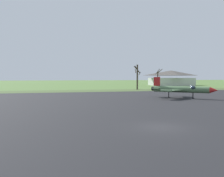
% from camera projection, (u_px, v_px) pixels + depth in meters
% --- Properties ---
extents(ground_plane, '(600.00, 600.00, 0.00)m').
position_uv_depth(ground_plane, '(161.00, 128.00, 19.54)').
color(ground_plane, '#4C6B33').
extents(asphalt_apron, '(101.36, 58.86, 0.05)m').
position_uv_depth(asphalt_apron, '(110.00, 104.00, 36.61)').
color(asphalt_apron, black).
rests_on(asphalt_apron, ground).
extents(grass_verge_strip, '(161.36, 12.00, 0.06)m').
position_uv_depth(grass_verge_strip, '(81.00, 91.00, 70.86)').
color(grass_verge_strip, '#41552C').
rests_on(grass_verge_strip, ground).
extents(jet_fighter_rear_center, '(10.52, 10.57, 4.23)m').
position_uv_depth(jet_fighter_rear_center, '(182.00, 89.00, 46.31)').
color(jet_fighter_rear_center, '#4C6B47').
rests_on(jet_fighter_rear_center, ground).
extents(bare_tree_left_of_center, '(2.29, 2.16, 8.38)m').
position_uv_depth(bare_tree_left_of_center, '(137.00, 76.00, 78.31)').
color(bare_tree_left_of_center, '#42382D').
rests_on(bare_tree_left_of_center, ground).
extents(bare_tree_center, '(2.37, 2.68, 7.10)m').
position_uv_depth(bare_tree_center, '(158.00, 78.00, 81.78)').
color(bare_tree_center, '#42382D').
rests_on(bare_tree_center, ground).
extents(visitor_building, '(22.70, 16.68, 7.63)m').
position_uv_depth(visitor_building, '(171.00, 78.00, 120.79)').
color(visitor_building, beige).
rests_on(visitor_building, ground).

